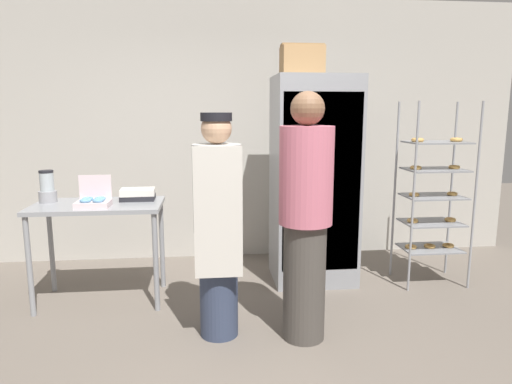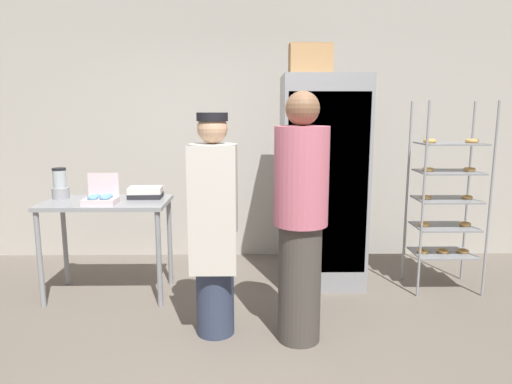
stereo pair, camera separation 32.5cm
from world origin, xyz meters
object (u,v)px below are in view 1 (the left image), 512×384
Objects in this scene: cardboard_storage_box at (302,60)px; person_baker at (218,224)px; refrigerator at (314,181)px; baking_rack at (433,196)px; donut_box at (93,201)px; person_customer at (305,217)px; binder_stack at (138,194)px; blender_pitcher at (47,188)px.

cardboard_storage_box reaches higher than person_baker.
refrigerator is 1.14× the size of baking_rack.
person_customer reaches higher than donut_box.
person_customer is at bearing -36.85° from binder_stack.
binder_stack is (0.32, 0.27, 0.00)m from donut_box.
blender_pitcher is at bearing -178.80° from binder_stack.
person_baker is at bearing -30.59° from blender_pitcher.
person_baker reaches higher than binder_stack.
person_baker is at bearing -131.59° from refrigerator.
baking_rack is at bearing 4.96° from donut_box.
cardboard_storage_box reaches higher than baking_rack.
blender_pitcher is at bearing 155.03° from person_customer.
refrigerator reaches higher than donut_box.
donut_box is at bearing -166.52° from refrigerator.
baking_rack reaches higher than blender_pitcher.
binder_stack is 0.17× the size of person_customer.
cardboard_storage_box reaches higher than person_customer.
cardboard_storage_box is at bearing 171.54° from baking_rack.
blender_pitcher is 0.90× the size of binder_stack.
cardboard_storage_box is at bearing 80.41° from person_customer.
refrigerator reaches higher than person_customer.
baking_rack is 1.74m from person_customer.
cardboard_storage_box is (-0.14, -0.02, 1.12)m from refrigerator.
binder_stack is at bearing 128.23° from person_baker.
cardboard_storage_box is 1.67m from person_customer.
refrigerator is 1.20× the size of person_baker.
baking_rack is 0.97× the size of person_customer.
person_customer reaches higher than binder_stack.
refrigerator is at bearing 7.02° from binder_stack.
person_customer is (-0.20, -1.16, -1.19)m from cardboard_storage_box.
person_customer is (1.30, -0.97, -0.01)m from binder_stack.
baking_rack is (1.11, -0.20, -0.14)m from refrigerator.
baking_rack is 3.07m from donut_box.
blender_pitcher is 2.52m from cardboard_storage_box.
blender_pitcher is at bearing -174.82° from refrigerator.
cardboard_storage_box is 0.22× the size of person_customer.
cardboard_storage_box is 0.24× the size of person_baker.
blender_pitcher is 1.68m from person_baker.
person_baker is 0.63m from person_customer.
donut_box is at bearing 149.05° from person_baker.
binder_stack is at bearing -172.98° from refrigerator.
person_customer reaches higher than person_baker.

